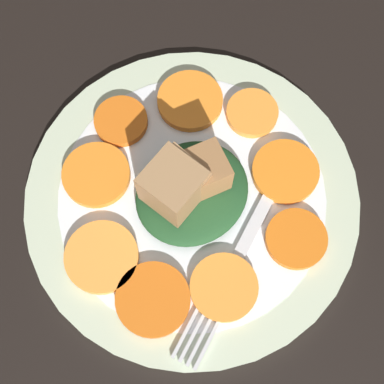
# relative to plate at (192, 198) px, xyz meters

# --- Properties ---
(table_slab) EXTENTS (1.20, 1.20, 0.02)m
(table_slab) POSITION_rel_plate_xyz_m (0.00, 0.00, -0.02)
(table_slab) COLOR black
(table_slab) RESTS_ON ground
(plate) EXTENTS (0.30, 0.30, 0.01)m
(plate) POSITION_rel_plate_xyz_m (0.00, 0.00, 0.00)
(plate) COLOR beige
(plate) RESTS_ON table_slab
(carrot_slice_0) EXTENTS (0.06, 0.06, 0.01)m
(carrot_slice_0) POSITION_rel_plate_xyz_m (-0.09, -0.05, 0.01)
(carrot_slice_0) COLOR orange
(carrot_slice_0) RESTS_ON plate
(carrot_slice_1) EXTENTS (0.06, 0.06, 0.01)m
(carrot_slice_1) POSITION_rel_plate_xyz_m (-0.04, -0.08, 0.01)
(carrot_slice_1) COLOR orange
(carrot_slice_1) RESTS_ON plate
(carrot_slice_2) EXTENTS (0.05, 0.05, 0.01)m
(carrot_slice_2) POSITION_rel_plate_xyz_m (0.04, -0.09, 0.01)
(carrot_slice_2) COLOR orange
(carrot_slice_2) RESTS_ON plate
(carrot_slice_3) EXTENTS (0.06, 0.06, 0.01)m
(carrot_slice_3) POSITION_rel_plate_xyz_m (0.08, -0.04, 0.01)
(carrot_slice_3) COLOR orange
(carrot_slice_3) RESTS_ON plate
(carrot_slice_4) EXTENTS (0.05, 0.05, 0.01)m
(carrot_slice_4) POSITION_rel_plate_xyz_m (0.10, 0.02, 0.01)
(carrot_slice_4) COLOR orange
(carrot_slice_4) RESTS_ON plate
(carrot_slice_5) EXTENTS (0.06, 0.06, 0.01)m
(carrot_slice_5) POSITION_rel_plate_xyz_m (0.06, 0.07, 0.01)
(carrot_slice_5) COLOR orange
(carrot_slice_5) RESTS_ON plate
(carrot_slice_6) EXTENTS (0.05, 0.05, 0.01)m
(carrot_slice_6) POSITION_rel_plate_xyz_m (0.00, 0.10, 0.01)
(carrot_slice_6) COLOR orange
(carrot_slice_6) RESTS_ON plate
(carrot_slice_7) EXTENTS (0.06, 0.06, 0.01)m
(carrot_slice_7) POSITION_rel_plate_xyz_m (-0.05, 0.07, 0.01)
(carrot_slice_7) COLOR orange
(carrot_slice_7) RESTS_ON plate
(carrot_slice_8) EXTENTS (0.06, 0.06, 0.01)m
(carrot_slice_8) POSITION_rel_plate_xyz_m (-0.10, 0.01, 0.01)
(carrot_slice_8) COLOR #F99539
(carrot_slice_8) RESTS_ON plate
(center_pile) EXTENTS (0.10, 0.09, 0.06)m
(center_pile) POSITION_rel_plate_xyz_m (-0.00, 0.00, 0.03)
(center_pile) COLOR #1E4723
(center_pile) RESTS_ON plate
(fork) EXTENTS (0.19, 0.08, 0.00)m
(fork) POSITION_rel_plate_xyz_m (-0.02, -0.07, 0.01)
(fork) COLOR silver
(fork) RESTS_ON plate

